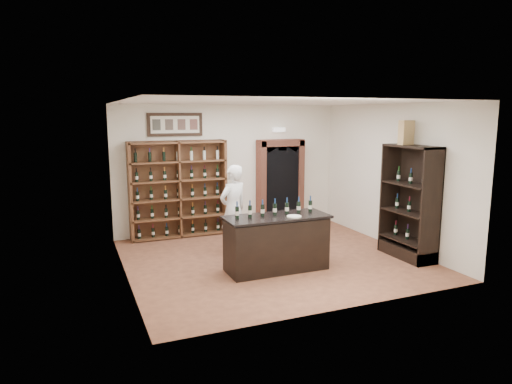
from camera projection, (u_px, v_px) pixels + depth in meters
floor at (273, 259)px, 8.89m from camera, size 5.50×5.50×0.00m
ceiling at (274, 102)px, 8.38m from camera, size 5.50×5.50×0.00m
wall_back at (230, 168)px, 10.91m from camera, size 5.50×0.04×3.00m
wall_left at (123, 192)px, 7.60m from camera, size 0.04×5.00×3.00m
wall_right at (391, 175)px, 9.66m from camera, size 0.04×5.00×3.00m
wine_shelf at (178, 189)px, 10.34m from camera, size 2.20×0.38×2.20m
framed_picture at (175, 125)px, 10.22m from camera, size 1.25×0.04×0.52m
arched_doorway at (280, 181)px, 11.29m from camera, size 1.17×0.35×2.17m
emergency_light at (279, 130)px, 11.16m from camera, size 0.30×0.10×0.10m
tasting_counter at (276, 243)px, 8.18m from camera, size 1.88×0.78×1.00m
counter_bottle_0 at (237, 212)px, 7.88m from camera, size 0.07×0.07×0.30m
counter_bottle_1 at (250, 211)px, 7.97m from camera, size 0.07×0.07×0.30m
counter_bottle_2 at (263, 210)px, 8.06m from camera, size 0.07×0.07×0.30m
counter_bottle_3 at (275, 209)px, 8.15m from camera, size 0.07×0.07×0.30m
counter_bottle_4 at (287, 208)px, 8.24m from camera, size 0.07×0.07×0.30m
counter_bottle_5 at (299, 207)px, 8.33m from camera, size 0.07×0.07×0.30m
counter_bottle_6 at (310, 206)px, 8.42m from camera, size 0.07×0.07×0.30m
side_cabinet at (410, 220)px, 8.89m from camera, size 0.48×1.20×2.20m
shopkeeper at (233, 210)px, 9.11m from camera, size 0.77×0.65×1.80m
plate at (294, 217)px, 7.99m from camera, size 0.26×0.26×0.02m
wine_crate at (406, 133)px, 8.77m from camera, size 0.35×0.20×0.47m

